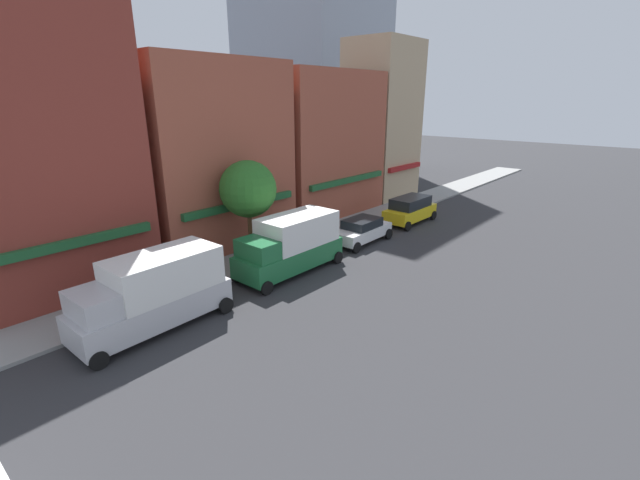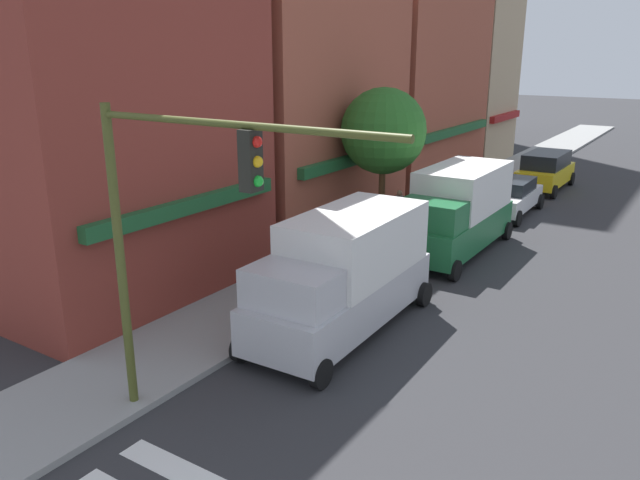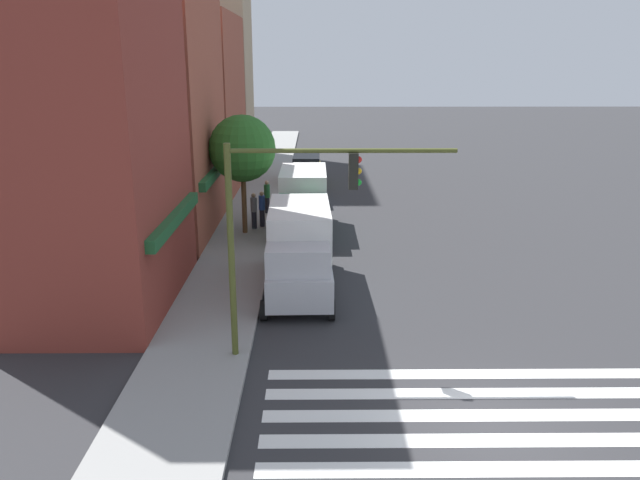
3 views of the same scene
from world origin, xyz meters
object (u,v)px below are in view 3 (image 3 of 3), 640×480
(box_truck_silver, at_px, (299,248))
(pedestrian_green_top, at_px, (267,196))
(sedan_white, at_px, (305,190))
(pedestrian_blue_shirt, at_px, (262,208))
(traffic_signal, at_px, (285,212))
(box_truck_green, at_px, (303,201))
(suv_yellow, at_px, (307,169))
(street_tree, at_px, (242,149))
(pedestrian_grey_coat, at_px, (254,210))

(box_truck_silver, distance_m, pedestrian_green_top, 11.50)
(sedan_white, relative_size, pedestrian_blue_shirt, 2.50)
(traffic_signal, relative_size, box_truck_green, 0.98)
(suv_yellow, bearing_deg, pedestrian_blue_shirt, 170.58)
(box_truck_silver, xyz_separation_m, street_tree, (7.37, 2.80, 2.59))
(suv_yellow, height_order, pedestrian_grey_coat, suv_yellow)
(box_truck_silver, relative_size, street_tree, 1.12)
(suv_yellow, relative_size, street_tree, 0.84)
(box_truck_green, bearing_deg, pedestrian_grey_coat, 81.77)
(box_truck_green, distance_m, pedestrian_green_top, 4.12)
(traffic_signal, distance_m, sedan_white, 19.97)
(box_truck_silver, xyz_separation_m, pedestrian_grey_coat, (8.10, 2.42, -0.51))
(box_truck_green, height_order, pedestrian_green_top, box_truck_green)
(street_tree, bearing_deg, box_truck_green, -82.17)
(traffic_signal, xyz_separation_m, sedan_white, (19.67, -0.22, -3.43))
(box_truck_green, distance_m, pedestrian_blue_shirt, 2.24)
(traffic_signal, bearing_deg, sedan_white, -0.64)
(street_tree, bearing_deg, suv_yellow, -12.23)
(suv_yellow, xyz_separation_m, pedestrian_blue_shirt, (-11.80, 2.06, 0.04))
(box_truck_silver, distance_m, pedestrian_grey_coat, 8.47)
(pedestrian_grey_coat, distance_m, pedestrian_blue_shirt, 0.53)
(box_truck_green, xyz_separation_m, street_tree, (-0.38, 2.80, 2.59))
(box_truck_green, distance_m, sedan_white, 6.47)
(box_truck_green, relative_size, street_tree, 1.11)
(suv_yellow, xyz_separation_m, street_tree, (-12.92, 2.80, 3.14))
(traffic_signal, xyz_separation_m, box_truck_green, (13.24, -0.22, -2.68))
(box_truck_silver, xyz_separation_m, pedestrian_green_top, (11.32, 2.02, -0.51))
(box_truck_silver, bearing_deg, pedestrian_green_top, 8.82)
(suv_yellow, height_order, street_tree, street_tree)
(box_truck_green, relative_size, suv_yellow, 1.32)
(pedestrian_green_top, bearing_deg, box_truck_green, -103.16)
(suv_yellow, bearing_deg, street_tree, 168.24)
(sedan_white, bearing_deg, pedestrian_grey_coat, 157.44)
(sedan_white, distance_m, pedestrian_green_top, 3.52)
(sedan_white, height_order, pedestrian_grey_coat, pedestrian_grey_coat)
(pedestrian_grey_coat, bearing_deg, sedan_white, 179.89)
(box_truck_green, relative_size, pedestrian_grey_coat, 3.50)
(traffic_signal, height_order, sedan_white, traffic_signal)
(box_truck_silver, bearing_deg, sedan_white, -1.29)
(pedestrian_green_top, bearing_deg, traffic_signal, -126.59)
(suv_yellow, distance_m, street_tree, 13.59)
(suv_yellow, relative_size, pedestrian_blue_shirt, 2.66)
(pedestrian_blue_shirt, bearing_deg, box_truck_green, 170.66)
(pedestrian_blue_shirt, distance_m, pedestrian_green_top, 2.83)
(street_tree, bearing_deg, pedestrian_green_top, -11.24)
(pedestrian_green_top, bearing_deg, suv_yellow, 34.65)
(box_truck_green, bearing_deg, suv_yellow, -0.09)
(box_truck_silver, xyz_separation_m, suv_yellow, (20.29, 0.00, -0.56))
(suv_yellow, height_order, pedestrian_green_top, suv_yellow)
(box_truck_silver, relative_size, suv_yellow, 1.33)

